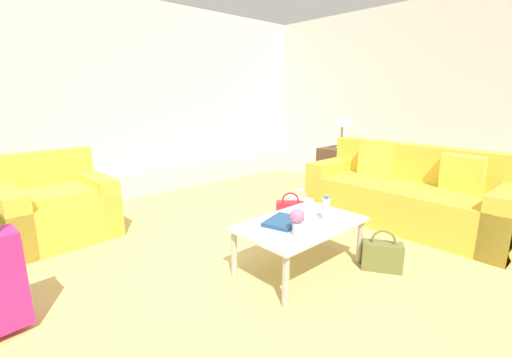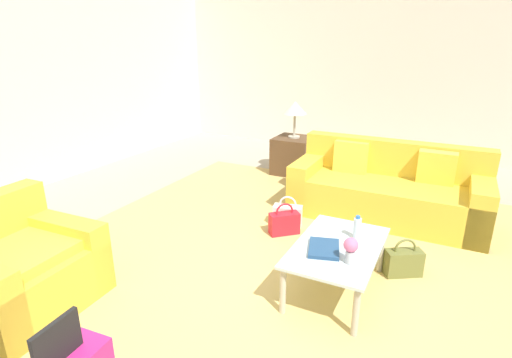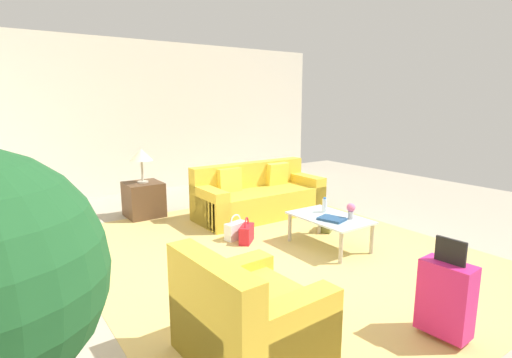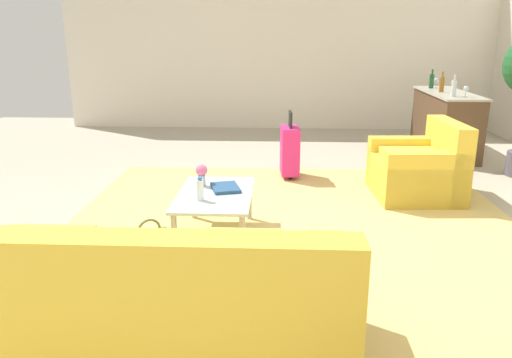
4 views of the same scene
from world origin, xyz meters
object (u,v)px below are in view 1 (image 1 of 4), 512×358
Objects in this scene: couch at (408,196)px; handbag_olive at (382,256)px; flower_vase at (297,219)px; armchair at (55,208)px; coffee_table at (300,228)px; coffee_table_book at (283,222)px; handbag_white at (299,207)px; water_bottle at (326,209)px; table_lamp at (342,121)px; handbag_red at (290,211)px; side_table at (340,165)px.

couch reaches higher than handbag_olive.
armchair is at bearing 115.04° from flower_vase.
coffee_table is at bearing 34.29° from flower_vase.
coffee_table_book is 1.36m from handbag_white.
water_bottle is (-1.59, -0.00, 0.21)m from couch.
flower_vase is at bearing -129.77° from coffee_table_book.
table_lamp is (3.02, 1.65, 0.48)m from flower_vase.
table_lamp is 1.56× the size of handbag_red.
armchair is at bearing 121.00° from coffee_table.
armchair is 3.22× the size of coffee_table_book.
couch is 6.05× the size of handbag_olive.
couch reaches higher than flower_vase.
armchair is at bearing 123.52° from water_bottle.
armchair is 4.98× the size of water_bottle.
couch reaches higher than handbag_white.
coffee_table is 0.27m from water_bottle.
side_table is (2.92, 1.42, -0.15)m from coffee_table_book.
table_lamp reaches higher than couch.
coffee_table_book is 0.88× the size of handbag_olive.
flower_vase is (-0.22, -0.15, 0.18)m from coffee_table.
coffee_table is 0.16m from coffee_table_book.
handbag_olive is at bearing -51.15° from water_bottle.
coffee_table_book is 0.88× the size of handbag_white.
couch is 1.61m from water_bottle.
water_bottle is (0.20, -0.10, 0.15)m from coffee_table.
flower_vase is 3.47m from table_lamp.
armchair is 2.53m from coffee_table.
handbag_olive is (0.30, -0.37, -0.38)m from water_bottle.
couch is at bearing -122.22° from table_lamp.
handbag_red is (0.89, 0.71, -0.31)m from coffee_table_book.
coffee_table_book is 0.27m from flower_vase.
side_table is at bearing 57.78° from couch.
armchair reaches higher than coffee_table.
table_lamp is at bearing 28.65° from flower_vase.
armchair is 2.49m from handbag_red.
coffee_table_book is 1.18m from handbag_red.
flower_vase is 1.43m from handbag_red.
armchair is 1.77× the size of side_table.
couch is at bearing 0.00° from water_bottle.
handbag_olive is at bearing -57.98° from coffee_table_book.
coffee_table_book is 1.54× the size of flower_vase.
flower_vase is 0.89m from handbag_olive.
coffee_table is 1.87× the size of table_lamp.
handbag_white is at bearing 50.50° from water_bottle.
table_lamp is 3.16m from handbag_olive.
armchair is at bearing 146.35° from handbag_red.
coffee_table is 0.73m from handbag_olive.
table_lamp is at bearing 28.18° from coffee_table.
armchair is 0.97× the size of coffee_table.
side_table is 1.03× the size of table_lamp.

